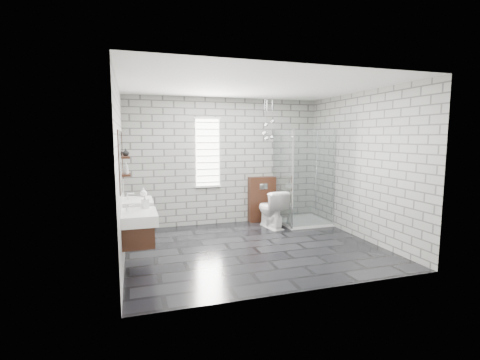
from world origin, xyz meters
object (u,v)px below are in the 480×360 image
vanity_left (136,219)px  cistern_panel (262,199)px  vanity_right (135,205)px  shower_enclosure (301,201)px  toilet (271,209)px

vanity_left → cistern_panel: vanity_left is taller
vanity_right → shower_enclosure: size_ratio=0.77×
vanity_left → toilet: size_ratio=1.99×
vanity_left → cistern_panel: size_ratio=1.57×
vanity_left → vanity_right: bearing=90.0°
shower_enclosure → toilet: (-0.70, -0.04, -0.11)m
vanity_right → shower_enclosure: bearing=11.8°
cistern_panel → toilet: (0.00, -0.55, -0.11)m
cistern_panel → shower_enclosure: 0.87m
vanity_left → toilet: 3.21m
shower_enclosure → vanity_right: bearing=-168.2°
cistern_panel → shower_enclosure: size_ratio=0.49×
vanity_left → toilet: bearing=31.8°
vanity_right → toilet: vanity_right is taller
cistern_panel → toilet: size_ratio=1.27×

